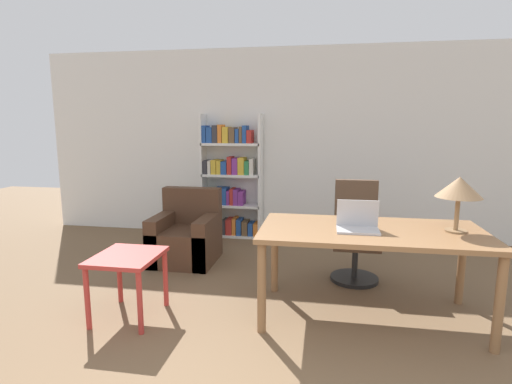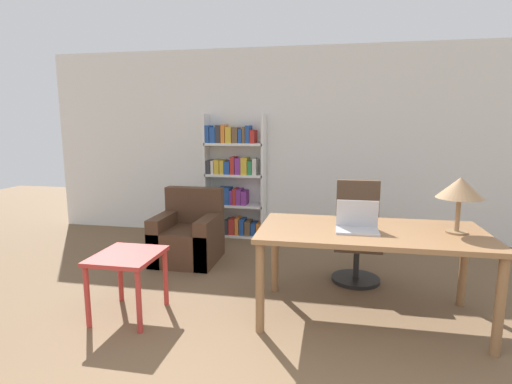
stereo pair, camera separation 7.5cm
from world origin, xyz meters
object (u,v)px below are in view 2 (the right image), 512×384
armchair (188,237)px  bookshelf (233,182)px  desk (371,240)px  table_lamp (460,189)px  laptop (357,224)px  side_table_blue (127,264)px  office_chair (357,236)px

armchair → bookshelf: bookshelf is taller
desk → table_lamp: bearing=3.1°
laptop → bookshelf: bearing=125.2°
side_table_blue → laptop: bearing=8.7°
desk → side_table_blue: desk is taller
office_chair → armchair: office_chair is taller
laptop → armchair: bearing=148.5°
laptop → armchair: 2.30m
laptop → side_table_blue: size_ratio=0.58×
laptop → table_lamp: bearing=6.8°
table_lamp → office_chair: 1.29m
laptop → side_table_blue: (-1.90, -0.29, -0.37)m
table_lamp → armchair: table_lamp is taller
desk → bookshelf: 2.86m
armchair → office_chair: bearing=-6.5°
office_chair → armchair: (-1.96, 0.22, -0.19)m
table_lamp → side_table_blue: table_lamp is taller
laptop → office_chair: 1.01m
side_table_blue → bookshelf: bearing=84.1°
desk → bookshelf: bearing=127.8°
desk → office_chair: size_ratio=1.75×
office_chair → bookshelf: 2.20m
desk → office_chair: 0.91m
desk → laptop: 0.19m
table_lamp → office_chair: size_ratio=0.43×
laptop → armchair: size_ratio=0.39×
bookshelf → table_lamp: bearing=-42.6°
office_chair → bookshelf: (-1.69, 1.37, 0.33)m
side_table_blue → armchair: size_ratio=0.68×
side_table_blue → armchair: bearing=90.1°
desk → side_table_blue: 2.06m
armchair → side_table_blue: bearing=-89.9°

